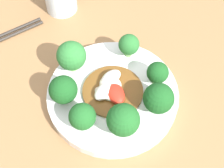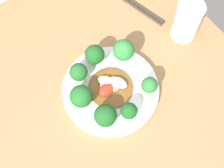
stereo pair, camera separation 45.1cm
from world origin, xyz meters
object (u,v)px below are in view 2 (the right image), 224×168
(broccoli_southwest, at_px, (149,85))
(drinking_glass, at_px, (187,21))
(broccoli_northeast, at_px, (79,72))
(broccoli_west, at_px, (129,111))
(broccoli_north, at_px, (81,96))
(broccoli_northwest, at_px, (105,116))
(plate, at_px, (112,89))
(broccoli_east, at_px, (95,55))
(stirfry_center, at_px, (111,85))
(chopsticks, at_px, (132,3))
(broccoli_southeast, at_px, (124,50))

(broccoli_southwest, distance_m, drinking_glass, 0.22)
(broccoli_northeast, bearing_deg, broccoli_west, -164.54)
(broccoli_southwest, bearing_deg, broccoli_north, 66.33)
(broccoli_southwest, relative_size, broccoli_northeast, 0.94)
(broccoli_northwest, bearing_deg, plate, -44.58)
(broccoli_northeast, xyz_separation_m, broccoli_west, (-0.15, -0.04, 0.00))
(broccoli_east, bearing_deg, stirfry_center, 174.48)
(broccoli_east, distance_m, chopsticks, 0.24)
(plate, xyz_separation_m, drinking_glass, (0.03, -0.27, 0.05))
(plate, height_order, stirfry_center, stirfry_center)
(drinking_glass, bearing_deg, broccoli_northeast, 83.53)
(broccoli_northeast, distance_m, chopsticks, 0.30)
(broccoli_northeast, relative_size, drinking_glass, 0.47)
(broccoli_southwest, height_order, stirfry_center, broccoli_southwest)
(broccoli_northeast, height_order, drinking_glass, drinking_glass)
(broccoli_northwest, height_order, broccoli_north, broccoli_north)
(broccoli_southeast, relative_size, broccoli_west, 1.25)
(stirfry_center, relative_size, drinking_glass, 0.99)
(broccoli_southwest, bearing_deg, stirfry_center, 49.67)
(broccoli_west, bearing_deg, broccoli_north, 38.11)
(drinking_glass, relative_size, chopsticks, 0.50)
(drinking_glass, height_order, chopsticks, drinking_glass)
(plate, xyz_separation_m, chopsticks, (0.20, -0.21, -0.01))
(plate, distance_m, broccoli_north, 0.10)
(broccoli_north, relative_size, stirfry_center, 0.57)
(plate, xyz_separation_m, broccoli_northwest, (-0.06, 0.06, 0.04))
(broccoli_southwest, distance_m, broccoli_east, 0.16)
(broccoli_southwest, xyz_separation_m, broccoli_east, (0.15, 0.06, 0.00))
(broccoli_southwest, bearing_deg, broccoli_east, 23.60)
(broccoli_west, relative_size, broccoli_east, 0.87)
(broccoli_southwest, relative_size, broccoli_west, 0.98)
(chopsticks, bearing_deg, broccoli_southwest, 151.33)
(broccoli_northwest, distance_m, broccoli_west, 0.06)
(broccoli_southeast, bearing_deg, chopsticks, -43.66)
(plate, distance_m, broccoli_southwest, 0.10)
(broccoli_southeast, height_order, chopsticks, broccoli_southeast)
(plate, height_order, broccoli_northeast, broccoli_northeast)
(broccoli_northwest, relative_size, broccoli_west, 1.18)
(broccoli_northwest, distance_m, stirfry_center, 0.09)
(broccoli_southwest, bearing_deg, drinking_glass, -65.00)
(broccoli_north, height_order, chopsticks, broccoli_north)
(broccoli_northwest, xyz_separation_m, chopsticks, (0.26, -0.28, -0.05))
(plate, bearing_deg, broccoli_northeast, 37.05)
(broccoli_southeast, distance_m, stirfry_center, 0.10)
(broccoli_northwest, xyz_separation_m, broccoli_southeast, (0.12, -0.14, 0.00))
(stirfry_center, bearing_deg, broccoli_northeast, 37.35)
(broccoli_northeast, height_order, stirfry_center, broccoli_northeast)
(plate, height_order, broccoli_northwest, broccoli_northwest)
(broccoli_southeast, xyz_separation_m, broccoli_east, (0.03, 0.07, -0.00))
(broccoli_north, bearing_deg, broccoli_southeast, -73.59)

